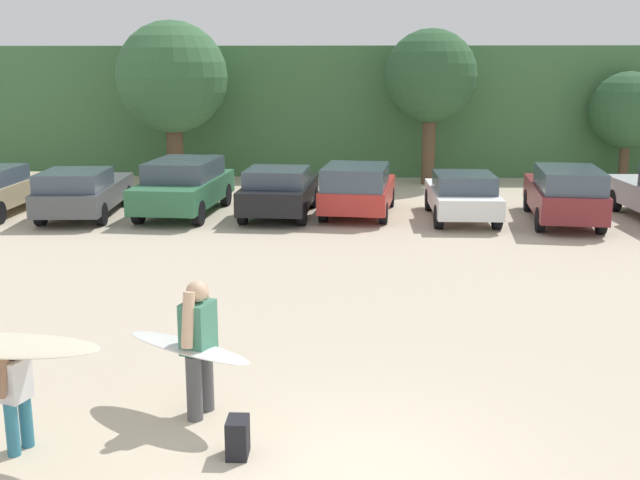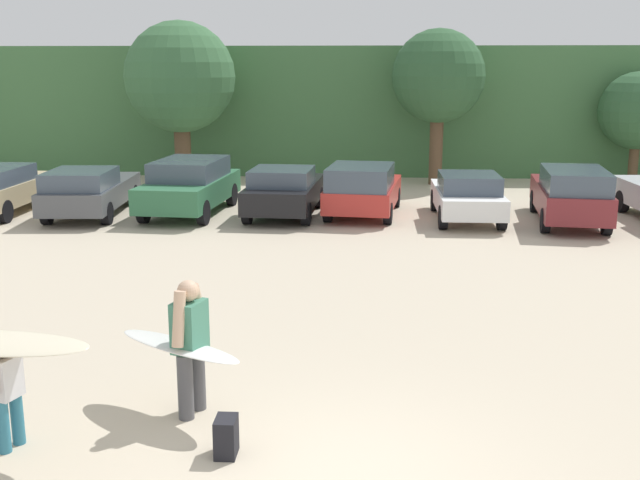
{
  "view_description": "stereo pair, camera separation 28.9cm",
  "coord_description": "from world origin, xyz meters",
  "px_view_note": "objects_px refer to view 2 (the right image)",
  "views": [
    {
      "loc": [
        -0.08,
        -7.52,
        4.34
      ],
      "look_at": [
        -0.67,
        7.2,
        0.96
      ],
      "focal_mm": 43.18,
      "sensor_mm": 36.0,
      "label": 1
    },
    {
      "loc": [
        0.21,
        -7.51,
        4.34
      ],
      "look_at": [
        -0.67,
        7.2,
        0.96
      ],
      "focal_mm": 43.18,
      "sensor_mm": 36.0,
      "label": 2
    }
  ],
  "objects_px": {
    "parked_car_dark_gray": "(89,190)",
    "parked_car_forest_green": "(190,185)",
    "person_adult": "(190,340)",
    "parked_car_white": "(467,195)",
    "parked_car_red": "(363,189)",
    "person_child": "(7,388)",
    "surfboard_white": "(179,346)",
    "parked_car_maroon": "(571,194)",
    "backpack_dropped": "(226,437)",
    "parked_car_black": "(284,191)"
  },
  "relations": [
    {
      "from": "parked_car_forest_green",
      "to": "parked_car_maroon",
      "type": "bearing_deg",
      "value": -90.02
    },
    {
      "from": "parked_car_white",
      "to": "person_child",
      "type": "xyz_separation_m",
      "value": [
        -6.93,
        -13.71,
        0.02
      ]
    },
    {
      "from": "parked_car_forest_green",
      "to": "parked_car_red",
      "type": "relative_size",
      "value": 1.12
    },
    {
      "from": "parked_car_red",
      "to": "parked_car_dark_gray",
      "type": "bearing_deg",
      "value": 99.97
    },
    {
      "from": "parked_car_forest_green",
      "to": "parked_car_maroon",
      "type": "distance_m",
      "value": 10.86
    },
    {
      "from": "parked_car_black",
      "to": "parked_car_maroon",
      "type": "xyz_separation_m",
      "value": [
        8.0,
        -0.74,
        0.1
      ]
    },
    {
      "from": "parked_car_forest_green",
      "to": "person_adult",
      "type": "distance_m",
      "value": 13.59
    },
    {
      "from": "parked_car_forest_green",
      "to": "person_adult",
      "type": "height_order",
      "value": "person_adult"
    },
    {
      "from": "parked_car_maroon",
      "to": "parked_car_white",
      "type": "bearing_deg",
      "value": 88.73
    },
    {
      "from": "parked_car_white",
      "to": "parked_car_maroon",
      "type": "bearing_deg",
      "value": -97.64
    },
    {
      "from": "parked_car_dark_gray",
      "to": "person_adult",
      "type": "height_order",
      "value": "person_adult"
    },
    {
      "from": "person_child",
      "to": "surfboard_white",
      "type": "height_order",
      "value": "person_child"
    },
    {
      "from": "surfboard_white",
      "to": "backpack_dropped",
      "type": "relative_size",
      "value": 4.38
    },
    {
      "from": "parked_car_forest_green",
      "to": "parked_car_white",
      "type": "height_order",
      "value": "parked_car_forest_green"
    },
    {
      "from": "parked_car_dark_gray",
      "to": "backpack_dropped",
      "type": "relative_size",
      "value": 10.57
    },
    {
      "from": "parked_car_white",
      "to": "person_child",
      "type": "height_order",
      "value": "parked_car_white"
    },
    {
      "from": "parked_car_dark_gray",
      "to": "parked_car_white",
      "type": "xyz_separation_m",
      "value": [
        10.91,
        -0.07,
        -0.03
      ]
    },
    {
      "from": "person_adult",
      "to": "parked_car_white",
      "type": "bearing_deg",
      "value": -94.01
    },
    {
      "from": "parked_car_white",
      "to": "backpack_dropped",
      "type": "height_order",
      "value": "parked_car_white"
    },
    {
      "from": "parked_car_white",
      "to": "person_child",
      "type": "distance_m",
      "value": 15.36
    },
    {
      "from": "parked_car_dark_gray",
      "to": "surfboard_white",
      "type": "relative_size",
      "value": 2.41
    },
    {
      "from": "parked_car_red",
      "to": "person_child",
      "type": "height_order",
      "value": "parked_car_red"
    },
    {
      "from": "parked_car_black",
      "to": "parked_car_maroon",
      "type": "height_order",
      "value": "parked_car_maroon"
    },
    {
      "from": "person_adult",
      "to": "person_child",
      "type": "distance_m",
      "value": 2.16
    },
    {
      "from": "parked_car_dark_gray",
      "to": "person_adult",
      "type": "xyz_separation_m",
      "value": [
        5.88,
        -12.76,
        0.24
      ]
    },
    {
      "from": "parked_car_dark_gray",
      "to": "parked_car_forest_green",
      "type": "height_order",
      "value": "parked_car_forest_green"
    },
    {
      "from": "parked_car_forest_green",
      "to": "parked_car_dark_gray",
      "type": "bearing_deg",
      "value": 104.69
    },
    {
      "from": "parked_car_dark_gray",
      "to": "parked_car_white",
      "type": "bearing_deg",
      "value": -94.04
    },
    {
      "from": "parked_car_red",
      "to": "backpack_dropped",
      "type": "height_order",
      "value": "parked_car_red"
    },
    {
      "from": "parked_car_black",
      "to": "person_child",
      "type": "distance_m",
      "value": 14.16
    },
    {
      "from": "surfboard_white",
      "to": "backpack_dropped",
      "type": "height_order",
      "value": "surfboard_white"
    },
    {
      "from": "person_adult",
      "to": "person_child",
      "type": "height_order",
      "value": "person_adult"
    },
    {
      "from": "parked_car_maroon",
      "to": "person_adult",
      "type": "relative_size",
      "value": 2.67
    },
    {
      "from": "backpack_dropped",
      "to": "surfboard_white",
      "type": "bearing_deg",
      "value": 125.77
    },
    {
      "from": "parked_car_forest_green",
      "to": "surfboard_white",
      "type": "bearing_deg",
      "value": -162.81
    },
    {
      "from": "person_child",
      "to": "backpack_dropped",
      "type": "height_order",
      "value": "person_child"
    },
    {
      "from": "parked_car_dark_gray",
      "to": "parked_car_red",
      "type": "height_order",
      "value": "parked_car_red"
    },
    {
      "from": "parked_car_maroon",
      "to": "parked_car_forest_green",
      "type": "bearing_deg",
      "value": 91.62
    },
    {
      "from": "parked_car_red",
      "to": "parked_car_maroon",
      "type": "distance_m",
      "value": 5.79
    },
    {
      "from": "person_adult",
      "to": "parked_car_black",
      "type": "bearing_deg",
      "value": -71.49
    },
    {
      "from": "parked_car_black",
      "to": "parked_car_white",
      "type": "xyz_separation_m",
      "value": [
        5.24,
        -0.36,
        -0.03
      ]
    },
    {
      "from": "surfboard_white",
      "to": "parked_car_red",
      "type": "bearing_deg",
      "value": -66.66
    },
    {
      "from": "parked_car_white",
      "to": "parked_car_forest_green",
      "type": "bearing_deg",
      "value": 86.25
    },
    {
      "from": "parked_car_dark_gray",
      "to": "backpack_dropped",
      "type": "bearing_deg",
      "value": -158.47
    },
    {
      "from": "parked_car_dark_gray",
      "to": "person_child",
      "type": "height_order",
      "value": "parked_car_dark_gray"
    },
    {
      "from": "parked_car_maroon",
      "to": "person_child",
      "type": "height_order",
      "value": "parked_car_maroon"
    },
    {
      "from": "person_adult",
      "to": "person_child",
      "type": "xyz_separation_m",
      "value": [
        -1.89,
        -1.01,
        -0.25
      ]
    },
    {
      "from": "surfboard_white",
      "to": "parked_car_white",
      "type": "bearing_deg",
      "value": -79.32
    },
    {
      "from": "parked_car_white",
      "to": "person_adult",
      "type": "distance_m",
      "value": 13.66
    },
    {
      "from": "parked_car_dark_gray",
      "to": "parked_car_red",
      "type": "bearing_deg",
      "value": -90.57
    }
  ]
}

